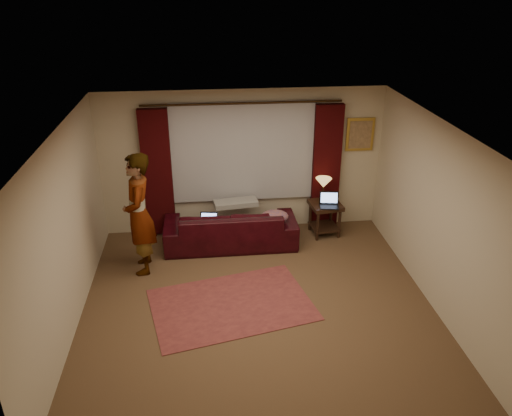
{
  "coord_description": "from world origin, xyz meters",
  "views": [
    {
      "loc": [
        -0.66,
        -5.85,
        4.37
      ],
      "look_at": [
        0.1,
        1.2,
        1.0
      ],
      "focal_mm": 35.0,
      "sensor_mm": 36.0,
      "label": 1
    }
  ],
  "objects_px": {
    "end_table": "(325,219)",
    "tiffany_lamp": "(323,190)",
    "laptop_sofa": "(208,221)",
    "sofa": "(230,221)",
    "laptop_table": "(330,201)",
    "person": "(139,214)"
  },
  "relations": [
    {
      "from": "laptop_table",
      "to": "person",
      "type": "xyz_separation_m",
      "value": [
        -3.19,
        -0.71,
        0.25
      ]
    },
    {
      "from": "laptop_sofa",
      "to": "person",
      "type": "bearing_deg",
      "value": -147.27
    },
    {
      "from": "sofa",
      "to": "laptop_table",
      "type": "bearing_deg",
      "value": -178.53
    },
    {
      "from": "end_table",
      "to": "laptop_table",
      "type": "xyz_separation_m",
      "value": [
        0.02,
        -0.16,
        0.43
      ]
    },
    {
      "from": "end_table",
      "to": "tiffany_lamp",
      "type": "distance_m",
      "value": 0.54
    },
    {
      "from": "laptop_sofa",
      "to": "tiffany_lamp",
      "type": "xyz_separation_m",
      "value": [
        2.06,
        0.47,
        0.27
      ]
    },
    {
      "from": "sofa",
      "to": "laptop_table",
      "type": "relative_size",
      "value": 6.31
    },
    {
      "from": "end_table",
      "to": "person",
      "type": "relative_size",
      "value": 0.31
    },
    {
      "from": "tiffany_lamp",
      "to": "person",
      "type": "xyz_separation_m",
      "value": [
        -3.12,
        -0.93,
        0.14
      ]
    },
    {
      "from": "end_table",
      "to": "person",
      "type": "xyz_separation_m",
      "value": [
        -3.17,
        -0.87,
        0.68
      ]
    },
    {
      "from": "sofa",
      "to": "laptop_sofa",
      "type": "distance_m",
      "value": 0.44
    },
    {
      "from": "tiffany_lamp",
      "to": "laptop_table",
      "type": "relative_size",
      "value": 1.26
    },
    {
      "from": "person",
      "to": "laptop_table",
      "type": "bearing_deg",
      "value": 97.66
    },
    {
      "from": "laptop_sofa",
      "to": "tiffany_lamp",
      "type": "bearing_deg",
      "value": 21.67
    },
    {
      "from": "end_table",
      "to": "laptop_table",
      "type": "distance_m",
      "value": 0.46
    },
    {
      "from": "sofa",
      "to": "person",
      "type": "height_order",
      "value": "person"
    },
    {
      "from": "sofa",
      "to": "person",
      "type": "bearing_deg",
      "value": 24.61
    },
    {
      "from": "laptop_sofa",
      "to": "laptop_table",
      "type": "bearing_deg",
      "value": 15.4
    },
    {
      "from": "person",
      "to": "end_table",
      "type": "bearing_deg",
      "value": 100.47
    },
    {
      "from": "end_table",
      "to": "tiffany_lamp",
      "type": "xyz_separation_m",
      "value": [
        -0.05,
        0.06,
        0.54
      ]
    },
    {
      "from": "sofa",
      "to": "laptop_table",
      "type": "distance_m",
      "value": 1.77
    },
    {
      "from": "laptop_sofa",
      "to": "sofa",
      "type": "bearing_deg",
      "value": 35.93
    }
  ]
}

